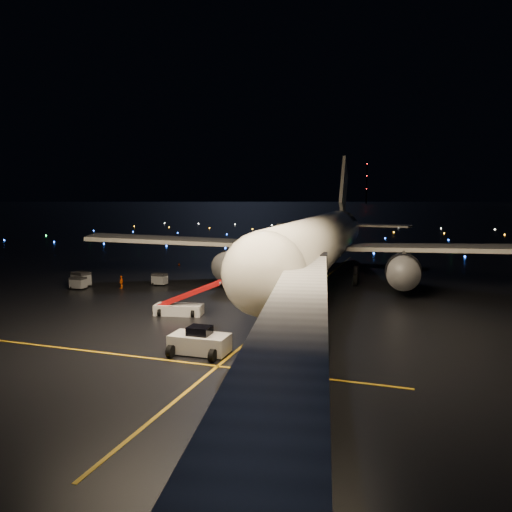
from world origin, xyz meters
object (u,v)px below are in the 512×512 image
(belt_loader, at_px, (179,298))
(crew_c, at_px, (121,282))
(airliner, at_px, (323,212))
(baggage_cart_1, at_px, (78,283))
(pushback_tug, at_px, (200,340))
(baggage_cart_2, at_px, (81,279))
(baggage_cart_0, at_px, (160,279))

(belt_loader, relative_size, crew_c, 4.28)
(airliner, height_order, crew_c, airliner)
(belt_loader, relative_size, baggage_cart_1, 3.83)
(pushback_tug, bearing_deg, baggage_cart_1, 142.59)
(airliner, xyz_separation_m, belt_loader, (-9.65, -24.15, -7.80))
(airliner, xyz_separation_m, pushback_tug, (-2.48, -34.62, -8.45))
(belt_loader, bearing_deg, baggage_cart_2, 142.09)
(pushback_tug, height_order, crew_c, pushback_tug)
(pushback_tug, distance_m, baggage_cart_0, 29.93)
(pushback_tug, relative_size, crew_c, 2.68)
(pushback_tug, height_order, baggage_cart_0, pushback_tug)
(baggage_cart_1, xyz_separation_m, baggage_cart_2, (-0.79, 1.62, 0.18))
(pushback_tug, height_order, baggage_cart_2, pushback_tug)
(airliner, xyz_separation_m, crew_c, (-23.23, -13.68, -8.67))
(crew_c, bearing_deg, baggage_cart_0, 121.92)
(baggage_cart_0, xyz_separation_m, baggage_cart_1, (-8.36, -5.77, 0.00))
(pushback_tug, distance_m, crew_c, 29.48)
(airliner, distance_m, pushback_tug, 35.72)
(pushback_tug, distance_m, belt_loader, 12.71)
(airliner, distance_m, baggage_cart_2, 33.34)
(baggage_cart_0, height_order, baggage_cart_2, baggage_cart_2)
(crew_c, bearing_deg, baggage_cart_2, -96.76)
(pushback_tug, height_order, baggage_cart_1, pushback_tug)
(crew_c, xyz_separation_m, baggage_cart_1, (-4.85, -2.25, -0.04))
(baggage_cart_1, bearing_deg, pushback_tug, -35.30)
(airliner, bearing_deg, baggage_cart_0, -155.77)
(crew_c, relative_size, baggage_cart_2, 0.72)
(belt_loader, xyz_separation_m, crew_c, (-13.58, 10.47, -0.87))
(belt_loader, xyz_separation_m, baggage_cart_2, (-19.22, 9.84, -0.73))
(airliner, relative_size, baggage_cart_2, 29.93)
(baggage_cart_0, bearing_deg, pushback_tug, -52.11)
(baggage_cart_0, bearing_deg, crew_c, -132.20)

